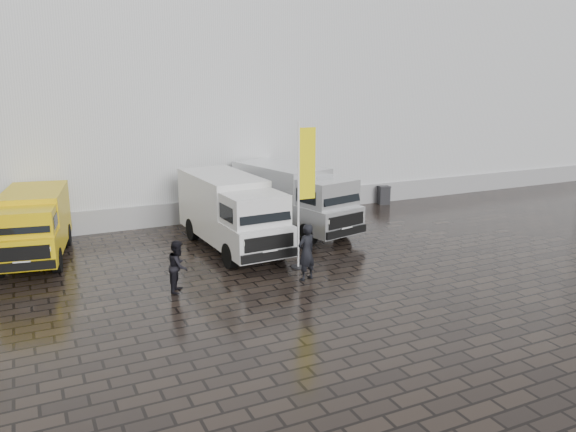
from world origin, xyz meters
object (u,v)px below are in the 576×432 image
van_yellow (33,227)px  flagpole (303,188)px  van_silver (294,199)px  wheelie_bin (384,195)px  person_front (306,252)px  person_tent (178,266)px  van_white (232,214)px

van_yellow → flagpole: flagpole is taller
van_yellow → van_silver: (10.26, -0.44, 0.16)m
wheelie_bin → person_front: (-8.93, -8.45, 0.47)m
van_yellow → person_front: 10.03m
wheelie_bin → person_front: person_front is taller
person_front → person_tent: size_ratio=1.17×
van_silver → wheelie_bin: size_ratio=6.63×
flagpole → person_front: flagpole is taller
wheelie_bin → van_silver: bearing=-142.6°
wheelie_bin → van_yellow: bearing=-157.5°
flagpole → wheelie_bin: (8.43, 7.23, -2.35)m
person_front → van_yellow: bearing=-55.7°
van_silver → person_front: size_ratio=3.37×
van_white → flagpole: (1.51, -3.06, 1.43)m
van_white → flagpole: 3.70m
van_yellow → person_tent: 6.62m
van_white → person_tent: bearing=-133.7°
person_front → person_tent: bearing=-29.2°
flagpole → person_front: 2.30m
van_silver → flagpole: size_ratio=1.26×
person_tent → van_white: bearing=-13.7°
wheelie_bin → person_tent: size_ratio=0.59×
flagpole → person_tent: 4.98m
flagpole → person_front: (-0.50, -1.23, -1.88)m
van_silver → flagpole: 5.03m
flagpole → person_front: bearing=-112.1°
wheelie_bin → van_white: bearing=-142.6°
van_white → van_silver: van_white is taller
van_yellow → wheelie_bin: 17.05m
van_silver → wheelie_bin: 7.22m
wheelie_bin → person_front: size_ratio=0.51×
flagpole → van_yellow: bearing=149.9°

